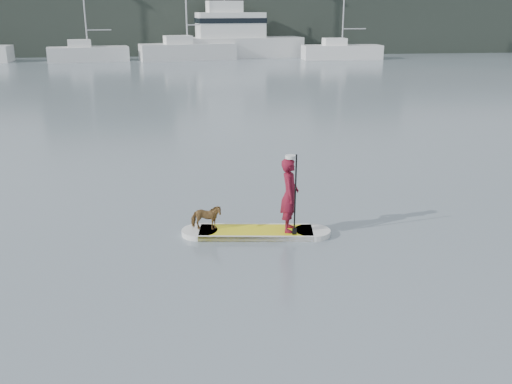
{
  "coord_description": "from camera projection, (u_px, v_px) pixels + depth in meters",
  "views": [
    {
      "loc": [
        -2.19,
        -11.03,
        4.8
      ],
      "look_at": [
        -0.68,
        0.6,
        1.0
      ],
      "focal_mm": 40.0,
      "sensor_mm": 36.0,
      "label": 1
    }
  ],
  "objects": [
    {
      "name": "paddler",
      "position": [
        290.0,
        195.0,
        12.34
      ],
      "size": [
        0.51,
        0.66,
        1.63
      ],
      "primitive_type": "imported",
      "rotation": [
        0.0,
        0.0,
        1.36
      ],
      "color": "maroon",
      "rests_on": "paddleboard"
    },
    {
      "name": "shore_building_east",
      "position": [
        360.0,
        15.0,
        64.06
      ],
      "size": [
        10.0,
        4.0,
        8.0
      ],
      "primitive_type": "cube",
      "color": "black",
      "rests_on": "ground"
    },
    {
      "name": "sailboat_d",
      "position": [
        187.0,
        50.0,
        54.75
      ],
      "size": [
        9.4,
        4.48,
        13.3
      ],
      "rotation": [
        0.0,
        0.0,
        0.19
      ],
      "color": "white",
      "rests_on": "ground"
    },
    {
      "name": "shore_building_west",
      "position": [
        105.0,
        10.0,
        60.48
      ],
      "size": [
        14.0,
        4.0,
        9.0
      ],
      "primitive_type": "cube",
      "color": "black",
      "rests_on": "ground"
    },
    {
      "name": "motor_yacht_a",
      "position": [
        237.0,
        37.0,
        56.95
      ],
      "size": [
        12.35,
        5.44,
        7.16
      ],
      "rotation": [
        0.0,
        0.0,
        0.15
      ],
      "color": "white",
      "rests_on": "ground"
    },
    {
      "name": "ground",
      "position": [
        291.0,
        244.0,
        12.15
      ],
      "size": [
        140.0,
        140.0,
        0.0
      ],
      "primitive_type": "plane",
      "color": "slate",
      "rests_on": "ground"
    },
    {
      "name": "shore_mass",
      "position": [
        200.0,
        25.0,
        61.22
      ],
      "size": [
        90.0,
        6.0,
        6.0
      ],
      "primitive_type": "cube",
      "color": "black",
      "rests_on": "ground"
    },
    {
      "name": "paddle",
      "position": [
        295.0,
        205.0,
        12.13
      ],
      "size": [
        0.1,
        0.3,
        2.0
      ],
      "rotation": [
        0.0,
        0.0,
        -0.14
      ],
      "color": "black",
      "rests_on": "ground"
    },
    {
      "name": "white_cap",
      "position": [
        290.0,
        157.0,
        12.08
      ],
      "size": [
        0.22,
        0.22,
        0.07
      ],
      "primitive_type": "cylinder",
      "color": "silver",
      "rests_on": "paddler"
    },
    {
      "name": "dog",
      "position": [
        206.0,
        217.0,
        12.52
      ],
      "size": [
        0.72,
        0.4,
        0.58
      ],
      "primitive_type": "imported",
      "rotation": [
        0.0,
        0.0,
        1.44
      ],
      "color": "brown",
      "rests_on": "paddleboard"
    },
    {
      "name": "sailboat_e",
      "position": [
        341.0,
        51.0,
        55.34
      ],
      "size": [
        7.63,
        2.58,
        11.01
      ],
      "rotation": [
        0.0,
        0.0,
        -0.02
      ],
      "color": "white",
      "rests_on": "ground"
    },
    {
      "name": "paddleboard",
      "position": [
        256.0,
        232.0,
        12.62
      ],
      "size": [
        3.28,
        1.14,
        0.12
      ],
      "rotation": [
        0.0,
        0.0,
        -0.14
      ],
      "color": "yellow",
      "rests_on": "ground"
    },
    {
      "name": "sailboat_c",
      "position": [
        88.0,
        53.0,
        53.22
      ],
      "size": [
        7.64,
        3.78,
        10.5
      ],
      "rotation": [
        0.0,
        0.0,
        0.19
      ],
      "color": "white",
      "rests_on": "ground"
    }
  ]
}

